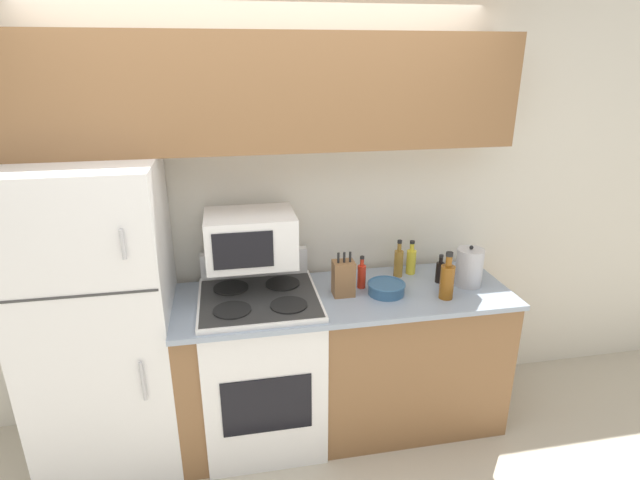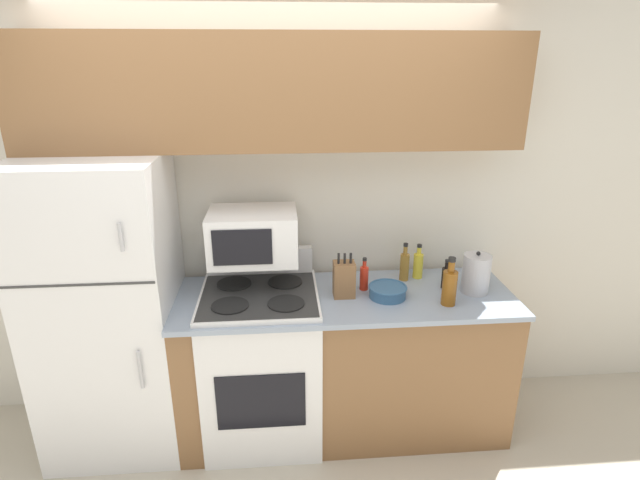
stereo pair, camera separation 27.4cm
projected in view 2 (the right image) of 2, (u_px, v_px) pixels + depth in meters
The scene contains 15 objects.
ground_plane at pixel (285, 464), 2.90m from camera, with size 12.00×12.00×0.00m, color beige.
wall_back at pixel (278, 218), 3.11m from camera, with size 8.00×0.05×2.55m.
lower_cabinets at pixel (344, 361), 3.06m from camera, with size 1.95×0.67×0.93m.
refrigerator at pixel (108, 310), 2.83m from camera, with size 0.76×0.69×1.74m.
upper_cabinets at pixel (274, 92), 2.67m from camera, with size 2.71×0.33×0.60m.
stove at pixel (262, 362), 3.00m from camera, with size 0.67×0.65×1.11m.
microwave at pixel (253, 235), 2.85m from camera, with size 0.50×0.38×0.29m.
knife_block at pixel (344, 279), 2.84m from camera, with size 0.12×0.10×0.27m.
bowl at pixel (388, 291), 2.85m from camera, with size 0.22×0.22×0.07m.
bottle_vinegar at pixel (404, 266), 3.05m from camera, with size 0.06×0.06×0.24m.
bottle_cooking_spray at pixel (418, 265), 3.09m from camera, with size 0.06×0.06×0.22m.
bottle_whiskey at pixel (450, 286), 2.74m from camera, with size 0.08×0.08×0.28m.
bottle_hot_sauce at pixel (364, 277), 2.93m from camera, with size 0.05×0.05×0.20m.
bottle_soy_sauce at pixel (446, 277), 2.95m from camera, with size 0.05×0.05×0.18m.
kettle at pixel (476, 274), 2.89m from camera, with size 0.16×0.16×0.25m.
Camera 2 is at (0.01, -2.28, 2.22)m, focal length 28.00 mm.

